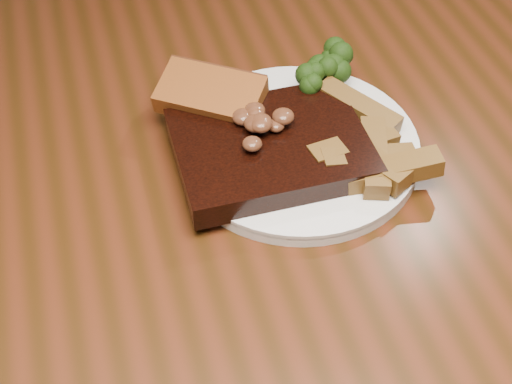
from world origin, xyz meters
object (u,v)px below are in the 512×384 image
steak (271,149)px  garlic_bread (212,109)px  dining_table (244,267)px  chair_far (172,46)px  potato_wedges (353,139)px  plate (297,149)px

steak → garlic_bread: steak is taller
dining_table → chair_far: size_ratio=1.86×
chair_far → potato_wedges: size_ratio=6.92×
garlic_bread → dining_table: bearing=-55.5°
plate → potato_wedges: 0.06m
plate → garlic_bread: 0.10m
garlic_bread → chair_far: bearing=120.8°
dining_table → potato_wedges: size_ratio=12.85×
plate → dining_table: bearing=-141.1°
steak → garlic_bread: (-0.04, 0.08, -0.00)m
plate → garlic_bread: (-0.08, 0.07, 0.02)m
dining_table → steak: bearing=48.7°
dining_table → steak: size_ratio=8.36×
chair_far → garlic_bread: (-0.04, -0.54, 0.30)m
plate → garlic_bread: size_ratio=2.33×
plate → potato_wedges: potato_wedges is taller
plate → potato_wedges: (0.05, -0.02, 0.02)m
plate → chair_far: bearing=93.2°
steak → potato_wedges: (0.09, -0.01, -0.00)m
plate → steak: (-0.03, -0.01, 0.02)m
plate → steak: 0.04m
chair_far → potato_wedges: chair_far is taller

